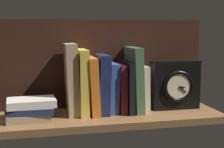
{
  "coord_description": "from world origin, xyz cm",
  "views": [
    {
      "loc": [
        -22.54,
        -107.62,
        29.9
      ],
      "look_at": [
        2.57,
        3.39,
        14.31
      ],
      "focal_mm": 49.33,
      "sensor_mm": 36.0,
      "label": 1
    }
  ],
  "objects_px": {
    "book_orange_pandolfini": "(92,85)",
    "framed_clock": "(175,85)",
    "book_blue_modern": "(112,88)",
    "book_stack_side": "(31,109)",
    "book_navy_bierce": "(102,84)",
    "book_tan_shortstories": "(72,79)",
    "book_yellow_seinlanguage": "(82,82)",
    "book_black_skeptic": "(126,86)",
    "book_cream_twain": "(142,88)",
    "book_green_romantic": "(134,79)",
    "book_maroon_dawkins": "(120,88)"
  },
  "relations": [
    {
      "from": "framed_clock",
      "to": "book_stack_side",
      "type": "xyz_separation_m",
      "value": [
        -0.55,
        -0.03,
        -0.06
      ]
    },
    {
      "from": "book_maroon_dawkins",
      "to": "book_black_skeptic",
      "type": "distance_m",
      "value": 0.03
    },
    {
      "from": "book_yellow_seinlanguage",
      "to": "book_cream_twain",
      "type": "distance_m",
      "value": 0.23
    },
    {
      "from": "book_green_romantic",
      "to": "book_stack_side",
      "type": "bearing_deg",
      "value": -173.32
    },
    {
      "from": "book_black_skeptic",
      "to": "book_green_romantic",
      "type": "bearing_deg",
      "value": 0.0
    },
    {
      "from": "book_orange_pandolfini",
      "to": "book_black_skeptic",
      "type": "relative_size",
      "value": 1.1
    },
    {
      "from": "book_yellow_seinlanguage",
      "to": "book_stack_side",
      "type": "xyz_separation_m",
      "value": [
        -0.19,
        -0.04,
        -0.08
      ]
    },
    {
      "from": "book_navy_bierce",
      "to": "book_yellow_seinlanguage",
      "type": "bearing_deg",
      "value": 180.0
    },
    {
      "from": "book_cream_twain",
      "to": "framed_clock",
      "type": "xyz_separation_m",
      "value": [
        0.13,
        -0.01,
        0.01
      ]
    },
    {
      "from": "book_orange_pandolfini",
      "to": "book_blue_modern",
      "type": "xyz_separation_m",
      "value": [
        0.08,
        0.0,
        -0.01
      ]
    },
    {
      "from": "book_blue_modern",
      "to": "book_yellow_seinlanguage",
      "type": "bearing_deg",
      "value": 180.0
    },
    {
      "from": "book_navy_bierce",
      "to": "book_tan_shortstories",
      "type": "bearing_deg",
      "value": 180.0
    },
    {
      "from": "book_maroon_dawkins",
      "to": "framed_clock",
      "type": "bearing_deg",
      "value": -3.0
    },
    {
      "from": "book_black_skeptic",
      "to": "book_green_romantic",
      "type": "distance_m",
      "value": 0.04
    },
    {
      "from": "book_yellow_seinlanguage",
      "to": "book_black_skeptic",
      "type": "xyz_separation_m",
      "value": [
        0.17,
        0.0,
        -0.02
      ]
    },
    {
      "from": "book_black_skeptic",
      "to": "framed_clock",
      "type": "height_order",
      "value": "framed_clock"
    },
    {
      "from": "book_tan_shortstories",
      "to": "book_green_romantic",
      "type": "bearing_deg",
      "value": 0.0
    },
    {
      "from": "book_navy_bierce",
      "to": "book_cream_twain",
      "type": "relative_size",
      "value": 1.26
    },
    {
      "from": "book_navy_bierce",
      "to": "book_green_romantic",
      "type": "height_order",
      "value": "book_green_romantic"
    },
    {
      "from": "book_yellow_seinlanguage",
      "to": "book_orange_pandolfini",
      "type": "height_order",
      "value": "book_yellow_seinlanguage"
    },
    {
      "from": "book_orange_pandolfini",
      "to": "book_blue_modern",
      "type": "bearing_deg",
      "value": 0.0
    },
    {
      "from": "book_tan_shortstories",
      "to": "book_yellow_seinlanguage",
      "type": "bearing_deg",
      "value": 0.0
    },
    {
      "from": "book_blue_modern",
      "to": "framed_clock",
      "type": "bearing_deg",
      "value": -2.62
    },
    {
      "from": "book_black_skeptic",
      "to": "book_cream_twain",
      "type": "xyz_separation_m",
      "value": [
        0.06,
        0.0,
        -0.01
      ]
    },
    {
      "from": "book_orange_pandolfini",
      "to": "framed_clock",
      "type": "distance_m",
      "value": 0.33
    },
    {
      "from": "book_green_romantic",
      "to": "framed_clock",
      "type": "distance_m",
      "value": 0.17
    },
    {
      "from": "book_black_skeptic",
      "to": "book_blue_modern",
      "type": "bearing_deg",
      "value": 180.0
    },
    {
      "from": "book_tan_shortstories",
      "to": "book_stack_side",
      "type": "relative_size",
      "value": 1.53
    },
    {
      "from": "book_tan_shortstories",
      "to": "book_stack_side",
      "type": "bearing_deg",
      "value": -162.96
    },
    {
      "from": "book_stack_side",
      "to": "book_maroon_dawkins",
      "type": "bearing_deg",
      "value": 7.78
    },
    {
      "from": "book_tan_shortstories",
      "to": "book_black_skeptic",
      "type": "height_order",
      "value": "book_tan_shortstories"
    },
    {
      "from": "book_yellow_seinlanguage",
      "to": "book_tan_shortstories",
      "type": "bearing_deg",
      "value": 180.0
    },
    {
      "from": "book_yellow_seinlanguage",
      "to": "book_navy_bierce",
      "type": "xyz_separation_m",
      "value": [
        0.07,
        0.0,
        -0.01
      ]
    },
    {
      "from": "book_blue_modern",
      "to": "framed_clock",
      "type": "height_order",
      "value": "framed_clock"
    },
    {
      "from": "book_orange_pandolfini",
      "to": "book_stack_side",
      "type": "bearing_deg",
      "value": -168.48
    },
    {
      "from": "book_cream_twain",
      "to": "book_maroon_dawkins",
      "type": "bearing_deg",
      "value": 180.0
    },
    {
      "from": "book_maroon_dawkins",
      "to": "book_cream_twain",
      "type": "bearing_deg",
      "value": 0.0
    },
    {
      "from": "book_maroon_dawkins",
      "to": "book_stack_side",
      "type": "relative_size",
      "value": 1.06
    },
    {
      "from": "book_blue_modern",
      "to": "book_cream_twain",
      "type": "distance_m",
      "value": 0.12
    },
    {
      "from": "book_black_skeptic",
      "to": "framed_clock",
      "type": "distance_m",
      "value": 0.19
    },
    {
      "from": "book_orange_pandolfini",
      "to": "book_maroon_dawkins",
      "type": "height_order",
      "value": "book_orange_pandolfini"
    },
    {
      "from": "book_tan_shortstories",
      "to": "book_orange_pandolfini",
      "type": "distance_m",
      "value": 0.08
    },
    {
      "from": "book_blue_modern",
      "to": "book_stack_side",
      "type": "bearing_deg",
      "value": -171.4
    },
    {
      "from": "book_orange_pandolfini",
      "to": "book_stack_side",
      "type": "xyz_separation_m",
      "value": [
        -0.22,
        -0.04,
        -0.07
      ]
    },
    {
      "from": "book_navy_bierce",
      "to": "book_black_skeptic",
      "type": "relative_size",
      "value": 1.15
    },
    {
      "from": "book_yellow_seinlanguage",
      "to": "framed_clock",
      "type": "height_order",
      "value": "book_yellow_seinlanguage"
    },
    {
      "from": "book_navy_bierce",
      "to": "book_green_romantic",
      "type": "xyz_separation_m",
      "value": [
        0.13,
        0.0,
        0.01
      ]
    },
    {
      "from": "book_black_skeptic",
      "to": "book_green_romantic",
      "type": "relative_size",
      "value": 0.78
    },
    {
      "from": "book_yellow_seinlanguage",
      "to": "book_maroon_dawkins",
      "type": "bearing_deg",
      "value": 0.0
    },
    {
      "from": "book_tan_shortstories",
      "to": "book_navy_bierce",
      "type": "relative_size",
      "value": 1.19
    }
  ]
}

